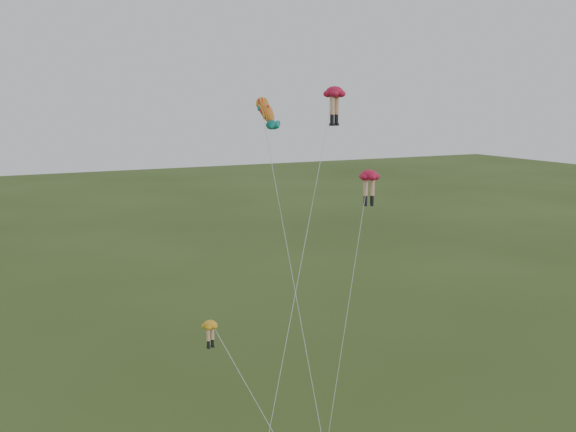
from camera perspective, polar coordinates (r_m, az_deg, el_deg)
name	(u,v)px	position (r m, az deg, el deg)	size (l,w,h in m)	color
legs_kite_red_high	(334,99)	(43.30, 4.08, 10.32)	(10.73, 10.72, 19.90)	#B21232
legs_kite_red_mid	(368,183)	(38.40, 7.15, 2.92)	(5.47, 4.23, 14.91)	#B21232
legs_kite_yellow	(215,336)	(33.53, -6.48, -10.51)	(3.91, 4.48, 7.87)	gold
fish_kite	(266,113)	(43.03, -1.94, 9.16)	(2.51, 13.15, 19.40)	gold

